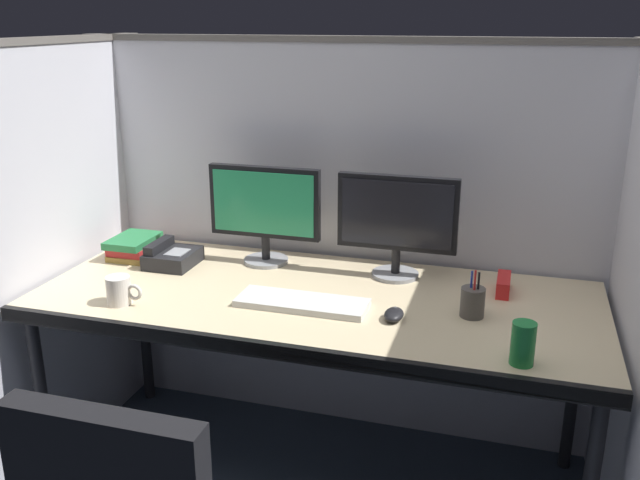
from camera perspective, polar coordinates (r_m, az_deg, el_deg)
The scene contains 14 objects.
cubicle_partition_rear at distance 2.72m, azimuth 2.36°, elevation -0.13°, with size 2.21×0.06×1.57m.
cubicle_partition_left at distance 2.69m, azimuth -21.79°, elevation -1.73°, with size 0.06×1.41×1.57m.
cubicle_partition_right at distance 2.17m, azimuth 24.98°, elevation -6.78°, with size 0.06×1.41×1.57m.
desk at distance 2.35m, azimuth -0.43°, elevation -5.78°, with size 1.90×0.80×0.74m.
monitor_left at distance 2.58m, azimuth -4.62°, elevation 2.65°, with size 0.43×0.17×0.37m.
monitor_right at distance 2.45m, azimuth 6.42°, elevation 1.71°, with size 0.43×0.17×0.37m.
keyboard_main at distance 2.25m, azimuth -1.49°, elevation -5.23°, with size 0.43×0.15×0.02m, color silver.
computer_mouse at distance 2.16m, azimuth 6.15°, elevation -6.18°, with size 0.06×0.10×0.04m.
book_stack at distance 2.79m, azimuth -15.09°, elevation -0.50°, with size 0.16×0.23×0.08m.
soda_can at distance 1.95m, azimuth 16.51°, elevation -8.25°, with size 0.07×0.07×0.12m, color #197233.
coffee_mug at distance 2.34m, azimuth -16.31°, elevation -4.05°, with size 0.13×0.08×0.09m.
desk_phone at distance 2.66m, azimuth -12.24°, elevation -1.35°, with size 0.17×0.19×0.09m.
pen_cup at distance 2.21m, azimuth 12.56°, elevation -5.05°, with size 0.08×0.08×0.16m.
red_stapler at distance 2.43m, azimuth 14.99°, elevation -3.60°, with size 0.04×0.15×0.06m, color red.
Camera 1 is at (0.63, -1.77, 1.64)m, focal length 38.52 mm.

